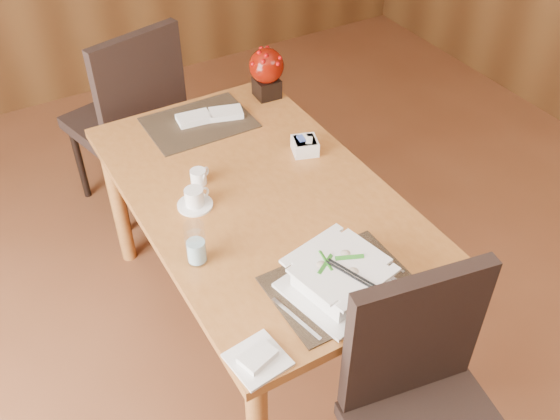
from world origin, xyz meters
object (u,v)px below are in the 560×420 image
far_chair (131,113)px  sugar_caddy (305,146)px  water_glass (196,244)px  near_chair (426,405)px  creamer_jug (198,177)px  soup_setting (339,278)px  berry_decor (267,70)px  bread_plate (258,360)px  dining_table (260,211)px  coffee_cup (194,199)px

far_chair → sugar_caddy: bearing=102.1°
water_glass → near_chair: size_ratio=0.16×
creamer_jug → soup_setting: bearing=-99.0°
berry_decor → bread_plate: berry_decor is taller
bread_plate → far_chair: 1.73m
near_chair → far_chair: bearing=105.8°
water_glass → dining_table: bearing=31.5°
dining_table → near_chair: (0.05, -0.95, -0.09)m
water_glass → near_chair: (0.41, -0.73, -0.26)m
creamer_jug → sugar_caddy: size_ratio=0.81×
water_glass → sugar_caddy: (0.64, 0.35, -0.05)m
soup_setting → bread_plate: soup_setting is taller
coffee_cup → far_chair: 1.01m
water_glass → near_chair: 0.88m
soup_setting → bread_plate: size_ratio=2.29×
coffee_cup → bread_plate: size_ratio=0.86×
creamer_jug → near_chair: 1.16m
creamer_jug → water_glass: bearing=-135.9°
creamer_jug → far_chair: (0.01, 0.87, -0.19)m
far_chair → bread_plate: bearing=68.7°
creamer_jug → far_chair: bearing=68.2°
coffee_cup → bread_plate: bearing=-100.0°
soup_setting → berry_decor: bearing=59.6°
coffee_cup → berry_decor: 0.83m
sugar_caddy → far_chair: far_chair is taller
dining_table → creamer_jug: 0.27m
coffee_cup → sugar_caddy: bearing=9.4°
sugar_caddy → far_chair: (-0.45, 0.90, -0.19)m
berry_decor → far_chair: (-0.53, 0.44, -0.30)m
soup_setting → coffee_cup: bearing=98.2°
coffee_cup → berry_decor: (0.61, 0.55, 0.10)m
water_glass → sugar_caddy: size_ratio=1.60×
bread_plate → near_chair: near_chair is taller
creamer_jug → far_chair: 0.89m
water_glass → far_chair: (0.19, 1.25, -0.24)m
dining_table → soup_setting: (-0.02, -0.56, 0.16)m
soup_setting → berry_decor: (0.39, 1.16, 0.07)m
water_glass → bread_plate: water_glass is taller
soup_setting → sugar_caddy: soup_setting is taller
coffee_cup → creamer_jug: size_ratio=1.65×
near_chair → far_chair: 2.00m
dining_table → bread_plate: bread_plate is taller
soup_setting → water_glass: bearing=122.0°
soup_setting → bread_plate: (-0.35, -0.11, -0.05)m
bread_plate → soup_setting: bearing=17.2°
dining_table → creamer_jug: bearing=136.4°
near_chair → far_chair: size_ratio=0.96×
water_glass → berry_decor: bearing=48.6°
soup_setting → coffee_cup: soup_setting is taller
bread_plate → creamer_jug: bearing=76.8°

